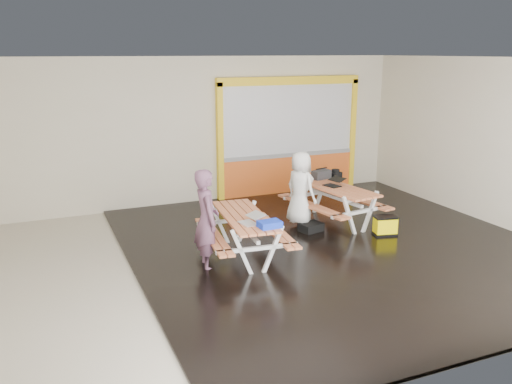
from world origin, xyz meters
name	(u,v)px	position (x,y,z in m)	size (l,w,h in m)	color
room	(276,162)	(0.00, 0.00, 1.75)	(10.02, 8.02, 3.52)	#BDB3A0
deck	(335,246)	(1.25, 0.00, 0.03)	(7.50, 7.98, 0.05)	black
kiosk	(289,139)	(2.20, 3.93, 1.44)	(3.88, 0.16, 3.00)	orange
picnic_table_left	(244,225)	(-0.54, 0.15, 0.63)	(1.59, 2.18, 0.82)	#C67045
picnic_table_right	(334,195)	(1.93, 1.22, 0.65)	(1.75, 2.32, 0.85)	#C67045
person_left	(207,220)	(-1.28, 0.01, 0.86)	(0.64, 0.42, 1.75)	#674258
person_right	(300,188)	(1.14, 1.25, 0.88)	(0.74, 0.48, 1.51)	white
laptop_left	(251,220)	(-0.61, -0.32, 0.87)	(0.42, 0.39, 0.16)	silver
laptop_right	(334,183)	(1.95, 1.27, 0.90)	(0.46, 0.43, 0.16)	black
blue_pouch	(270,224)	(-0.41, -0.64, 0.87)	(0.37, 0.26, 0.11)	#1331BE
toolbox	(321,175)	(2.02, 1.93, 0.94)	(0.47, 0.31, 0.25)	black
backpack	(335,179)	(2.43, 2.00, 0.78)	(0.31, 0.24, 0.46)	black
dark_case	(311,227)	(1.22, 0.90, 0.13)	(0.45, 0.34, 0.17)	black
fluke_bag	(385,226)	(2.47, 0.13, 0.24)	(0.50, 0.38, 0.38)	black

